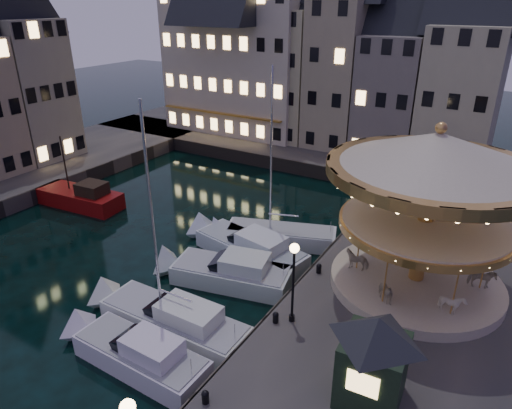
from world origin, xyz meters
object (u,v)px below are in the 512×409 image
Objects in this scene: bollard_b at (276,317)px; red_fishing_boat at (81,198)px; motorboat_d at (225,272)px; streetlamp_b at (294,272)px; motorboat_b at (134,353)px; bollard_a at (205,396)px; carousel at (432,184)px; motorboat_e at (246,247)px; bollard_d at (353,229)px; bollard_c at (319,268)px; motorboat_c at (168,318)px; streetlamp_c at (383,179)px; ticket_kiosk at (375,345)px; motorboat_f at (272,235)px.

bollard_b is 0.08× the size of red_fishing_boat.
motorboat_d is 1.09× the size of red_fishing_boat.
streetlamp_b is 8.10m from motorboat_b.
motorboat_d is at bearing 120.40° from bollard_a.
carousel is at bearing 53.84° from streetlamp_b.
motorboat_d and motorboat_e have the same top height.
bollard_b is at bearing -127.50° from carousel.
bollard_b is 1.00× the size of bollard_d.
bollard_c is 8.59m from motorboat_c.
red_fishing_boat is (-21.68, -7.94, -3.32)m from streetlamp_c.
motorboat_d is at bearing -10.32° from red_fishing_boat.
bollard_c and bollard_d have the same top height.
bollard_b is 1.00× the size of bollard_c.
bollard_c is 5.50m from bollard_d.
red_fishing_boat is (-15.99, 7.91, 0.01)m from motorboat_c.
streetlamp_b is 13.50m from streetlamp_c.
bollard_b is at bearing -16.05° from red_fishing_boat.
streetlamp_b is 5.14m from bollard_c.
streetlamp_b reaches higher than bollard_d.
motorboat_b is (-5.42, -18.48, -3.38)m from streetlamp_c.
bollard_c is (-0.60, -9.00, -2.41)m from streetlamp_c.
red_fishing_boat is 27.71m from ticket_kiosk.
red_fishing_boat is (-16.01, -2.71, 0.17)m from motorboat_f.
streetlamp_c is 0.97× the size of ticket_kiosk.
motorboat_e is at bearing -143.53° from bollard_d.
bollard_d is 0.08× the size of red_fishing_boat.
red_fishing_boat is at bearing 162.78° from ticket_kiosk.
bollard_a is at bearing -95.71° from streetlamp_b.
bollard_d is at bearing 90.00° from bollard_b.
bollard_a is 0.07× the size of motorboat_d.
red_fishing_boat reaches higher than bollard_d.
motorboat_f reaches higher than motorboat_e.
motorboat_d is 0.91× the size of motorboat_e.
motorboat_f is at bearing 166.76° from carousel.
motorboat_d is (-5.07, -7.35, -0.96)m from bollard_d.
red_fishing_boat is at bearing -159.89° from streetlamp_c.
motorboat_f reaches higher than motorboat_d.
streetlamp_c is 0.37× the size of motorboat_f.
ticket_kiosk is (5.22, 3.41, 2.25)m from bollard_a.
carousel is 2.36× the size of ticket_kiosk.
motorboat_b and motorboat_d have the same top height.
bollard_c is at bearing -90.00° from bollard_d.
bollard_b is 6.05m from motorboat_d.
bollard_a is at bearing -64.48° from motorboat_e.
motorboat_c is 14.51m from carousel.
bollard_a is 6.33m from motorboat_c.
motorboat_e is 1.20× the size of red_fishing_boat.
carousel is at bearing -60.29° from streetlamp_c.
ticket_kiosk reaches higher than motorboat_d.
streetlamp_c is at bearing 80.27° from bollard_d.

